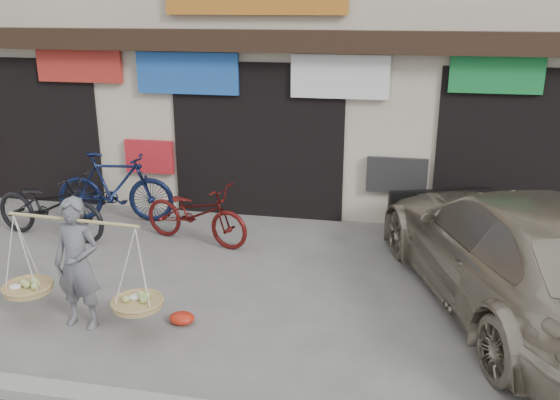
% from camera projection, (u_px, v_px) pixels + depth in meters
% --- Properties ---
extents(ground, '(70.00, 70.00, 0.00)m').
position_uv_depth(ground, '(193.00, 307.00, 7.43)').
color(ground, slate).
rests_on(ground, ground).
extents(shophouse_block, '(14.00, 6.32, 7.00)m').
position_uv_depth(shophouse_block, '(290.00, 13.00, 12.32)').
color(shophouse_block, beige).
rests_on(shophouse_block, ground).
extents(street_vendor, '(2.01, 0.66, 1.57)m').
position_uv_depth(street_vendor, '(78.00, 269.00, 6.79)').
color(street_vendor, slate).
rests_on(street_vendor, ground).
extents(bike_0, '(2.14, 1.03, 1.08)m').
position_uv_depth(bike_0, '(49.00, 206.00, 9.49)').
color(bike_0, black).
rests_on(bike_0, ground).
extents(bike_1, '(2.10, 0.86, 1.22)m').
position_uv_depth(bike_1, '(115.00, 187.00, 10.21)').
color(bike_1, '#0D1633').
rests_on(bike_1, ground).
extents(bike_2, '(1.96, 1.11, 0.98)m').
position_uv_depth(bike_2, '(196.00, 213.00, 9.31)').
color(bike_2, '#4D0E0D').
rests_on(bike_2, ground).
extents(suv, '(3.65, 5.59, 1.50)m').
position_uv_depth(suv, '(516.00, 251.00, 7.22)').
color(suv, '#A59A85').
rests_on(suv, ground).
extents(red_bag, '(0.31, 0.25, 0.14)m').
position_uv_depth(red_bag, '(182.00, 318.00, 7.02)').
color(red_bag, red).
rests_on(red_bag, ground).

